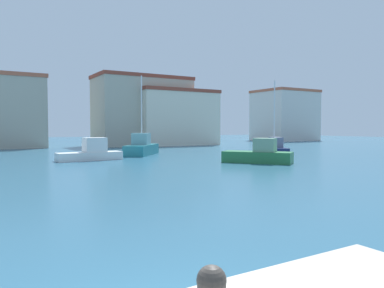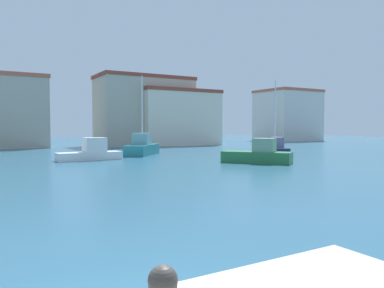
# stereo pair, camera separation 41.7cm
# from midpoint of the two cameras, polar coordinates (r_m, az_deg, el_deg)

# --- Properties ---
(water) EXTENTS (160.00, 160.00, 0.00)m
(water) POSITION_cam_midpoint_polar(r_m,az_deg,el_deg) (29.58, 3.69, -2.66)
(water) COLOR #285670
(water) RESTS_ON ground
(sailboat_teal_far_left) EXTENTS (5.11, 5.55, 7.70)m
(sailboat_teal_far_left) POSITION_cam_midpoint_polar(r_m,az_deg,el_deg) (36.55, -8.05, -0.53)
(sailboat_teal_far_left) COLOR #1E707A
(sailboat_teal_far_left) RESTS_ON water
(motorboat_green_distant_east) EXTENTS (4.48, 5.23, 1.88)m
(motorboat_green_distant_east) POSITION_cam_midpoint_polar(r_m,az_deg,el_deg) (28.57, 9.82, -1.60)
(motorboat_green_distant_east) COLOR #28703D
(motorboat_green_distant_east) RESTS_ON water
(sailboat_navy_far_right) EXTENTS (4.20, 5.87, 7.38)m
(sailboat_navy_far_right) POSITION_cam_midpoint_polar(r_m,az_deg,el_deg) (38.27, 12.23, -0.61)
(sailboat_navy_far_right) COLOR #19234C
(sailboat_navy_far_right) RESTS_ON water
(motorboat_white_mid_harbor) EXTENTS (5.29, 1.80, 1.86)m
(motorboat_white_mid_harbor) POSITION_cam_midpoint_polar(r_m,az_deg,el_deg) (31.53, -15.57, -1.25)
(motorboat_white_mid_harbor) COLOR white
(motorboat_white_mid_harbor) RESTS_ON water
(warehouse_block) EXTENTS (13.95, 7.16, 10.17)m
(warehouse_block) POSITION_cam_midpoint_polar(r_m,az_deg,el_deg) (55.79, -7.80, 5.03)
(warehouse_block) COLOR #B2A893
(warehouse_block) RESTS_ON ground
(yacht_club) EXTENTS (12.49, 9.33, 8.34)m
(yacht_club) POSITION_cam_midpoint_polar(r_m,az_deg,el_deg) (57.59, -3.47, 4.07)
(yacht_club) COLOR beige
(yacht_club) RESTS_ON ground
(harbor_office) EXTENTS (10.88, 9.31, 10.06)m
(harbor_office) POSITION_cam_midpoint_polar(r_m,az_deg,el_deg) (76.99, 13.86, 4.27)
(harbor_office) COLOR beige
(harbor_office) RESTS_ON ground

